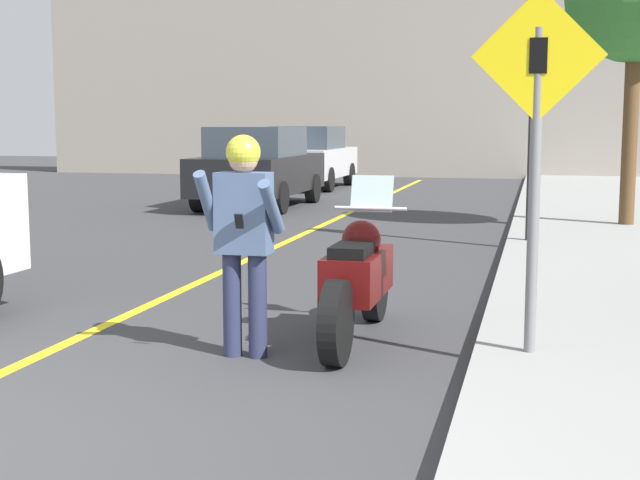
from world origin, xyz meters
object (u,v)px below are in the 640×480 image
(crossing_sign, at_px, (536,137))
(traffic_light, at_px, (535,60))
(motorcycle, at_px, (358,279))
(parked_car_black, at_px, (259,167))
(parked_car_silver, at_px, (309,157))
(person_biker, at_px, (244,223))

(crossing_sign, distance_m, traffic_light, 6.36)
(traffic_light, bearing_deg, motorcycle, -102.56)
(parked_car_black, height_order, parked_car_silver, same)
(person_biker, height_order, parked_car_black, parked_car_black)
(motorcycle, distance_m, person_biker, 1.13)
(traffic_light, bearing_deg, parked_car_silver, 118.89)
(person_biker, xyz_separation_m, parked_car_black, (-3.61, 11.60, -0.15))
(crossing_sign, height_order, traffic_light, traffic_light)
(crossing_sign, bearing_deg, person_biker, -175.93)
(crossing_sign, bearing_deg, traffic_light, 90.73)
(person_biker, xyz_separation_m, crossing_sign, (2.08, 0.15, 0.64))
(person_biker, relative_size, crossing_sign, 0.66)
(person_biker, height_order, parked_car_silver, parked_car_silver)
(person_biker, xyz_separation_m, parked_car_silver, (-4.00, 17.30, -0.15))
(parked_car_black, xyz_separation_m, parked_car_silver, (-0.39, 5.71, 0.00))
(crossing_sign, xyz_separation_m, parked_car_black, (-5.69, 11.45, -0.79))
(parked_car_silver, bearing_deg, parked_car_black, -86.13)
(motorcycle, bearing_deg, traffic_light, 77.44)
(traffic_light, bearing_deg, crossing_sign, -89.27)
(person_biker, relative_size, traffic_light, 0.47)
(motorcycle, xyz_separation_m, traffic_light, (1.28, 5.73, 2.09))
(crossing_sign, bearing_deg, parked_car_black, 116.42)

